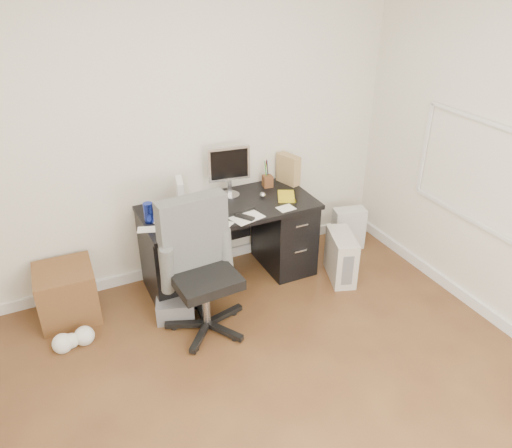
{
  "coord_description": "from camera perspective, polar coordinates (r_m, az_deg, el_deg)",
  "views": [
    {
      "loc": [
        -1.13,
        -1.9,
        2.67
      ],
      "look_at": [
        0.34,
        1.2,
        0.78
      ],
      "focal_mm": 35.0,
      "sensor_mm": 36.0,
      "label": 1
    }
  ],
  "objects": [
    {
      "name": "pc_tower",
      "position": [
        4.61,
        9.69,
        -3.71
      ],
      "size": [
        0.33,
        0.48,
        0.44
      ],
      "primitive_type": "cube",
      "rotation": [
        0.0,
        0.0,
        -0.33
      ],
      "color": "#B4AEA3",
      "rests_on": "ground"
    },
    {
      "name": "computer_mouse",
      "position": [
        4.39,
        0.77,
        3.31
      ],
      "size": [
        0.06,
        0.06,
        0.06
      ],
      "primitive_type": "sphere",
      "rotation": [
        0.0,
        0.0,
        0.01
      ],
      "color": "#ABABB0",
      "rests_on": "desk"
    },
    {
      "name": "white_binder",
      "position": [
        4.24,
        -8.65,
        3.44
      ],
      "size": [
        0.15,
        0.24,
        0.26
      ],
      "primitive_type": "cube",
      "rotation": [
        0.0,
        0.0,
        -0.23
      ],
      "color": "silver",
      "rests_on": "desk"
    },
    {
      "name": "wicker_basket",
      "position": [
        4.37,
        -20.78,
        -7.4
      ],
      "size": [
        0.47,
        0.47,
        0.45
      ],
      "primitive_type": "cube",
      "rotation": [
        0.0,
        0.0,
        -0.04
      ],
      "color": "#4D3417",
      "rests_on": "ground"
    },
    {
      "name": "shopping_bag",
      "position": [
        5.1,
        10.51,
        -0.5
      ],
      "size": [
        0.36,
        0.29,
        0.43
      ],
      "primitive_type": "cube",
      "rotation": [
        0.0,
        0.0,
        -0.24
      ],
      "color": "silver",
      "rests_on": "ground"
    },
    {
      "name": "travel_mug",
      "position": [
        4.06,
        -12.19,
        1.27
      ],
      "size": [
        0.08,
        0.08,
        0.17
      ],
      "primitive_type": "cylinder",
      "rotation": [
        0.0,
        0.0,
        0.03
      ],
      "color": "#162697",
      "rests_on": "desk"
    },
    {
      "name": "office_chair",
      "position": [
        3.8,
        -5.95,
        -5.41
      ],
      "size": [
        0.66,
        0.66,
        1.09
      ],
      "primitive_type": null,
      "rotation": [
        0.0,
        0.0,
        0.07
      ],
      "color": "#4C4F4C",
      "rests_on": "ground"
    },
    {
      "name": "desk",
      "position": [
        4.45,
        -3.02,
        -1.92
      ],
      "size": [
        1.5,
        0.7,
        0.75
      ],
      "color": "black",
      "rests_on": "ground"
    },
    {
      "name": "pen_cup",
      "position": [
        4.58,
        1.34,
        5.78
      ],
      "size": [
        0.12,
        0.12,
        0.26
      ],
      "primitive_type": null,
      "rotation": [
        0.0,
        0.0,
        -0.13
      ],
      "color": "#5E2F1A",
      "rests_on": "desk"
    },
    {
      "name": "room_shell",
      "position": [
        2.47,
        5.21,
        4.47
      ],
      "size": [
        4.02,
        4.02,
        2.71
      ],
      "color": "beige",
      "rests_on": "ground"
    },
    {
      "name": "keyboard",
      "position": [
        4.15,
        -3.44,
        1.42
      ],
      "size": [
        0.5,
        0.23,
        0.03
      ],
      "primitive_type": "cube",
      "rotation": [
        0.0,
        0.0,
        0.15
      ],
      "color": "black",
      "rests_on": "desk"
    },
    {
      "name": "loose_papers",
      "position": [
        4.17,
        -5.39,
        1.3
      ],
      "size": [
        1.1,
        0.6,
        0.0
      ],
      "primitive_type": null,
      "color": "silver",
      "rests_on": "desk"
    },
    {
      "name": "lcd_monitor",
      "position": [
        4.35,
        -3.11,
        6.0
      ],
      "size": [
        0.4,
        0.26,
        0.47
      ],
      "primitive_type": null,
      "rotation": [
        0.0,
        0.0,
        -0.13
      ],
      "color": "#ABABB0",
      "rests_on": "desk"
    },
    {
      "name": "paper_remote",
      "position": [
        4.08,
        -1.07,
        0.9
      ],
      "size": [
        0.3,
        0.27,
        0.02
      ],
      "primitive_type": null,
      "rotation": [
        0.0,
        0.0,
        0.24
      ],
      "color": "silver",
      "rests_on": "desk"
    },
    {
      "name": "magazine_file",
      "position": [
        4.66,
        3.71,
        6.28
      ],
      "size": [
        0.18,
        0.26,
        0.27
      ],
      "primitive_type": "cube",
      "rotation": [
        0.0,
        0.0,
        0.29
      ],
      "color": "#9A7D4A",
      "rests_on": "desk"
    },
    {
      "name": "yellow_book",
      "position": [
        4.41,
        3.54,
        3.18
      ],
      "size": [
        0.22,
        0.24,
        0.03
      ],
      "primitive_type": "cube",
      "rotation": [
        0.0,
        0.0,
        -0.45
      ],
      "color": "gold",
      "rests_on": "desk"
    },
    {
      "name": "desk_printer",
      "position": [
        4.21,
        -9.18,
        -9.43
      ],
      "size": [
        0.36,
        0.33,
        0.18
      ],
      "primitive_type": "cube",
      "rotation": [
        0.0,
        0.0,
        -0.31
      ],
      "color": "#5E5E62",
      "rests_on": "ground"
    },
    {
      "name": "ground",
      "position": [
        3.46,
        3.68,
        -21.68
      ],
      "size": [
        4.0,
        4.0,
        0.0
      ],
      "primitive_type": "plane",
      "color": "#4A2A17",
      "rests_on": "ground"
    }
  ]
}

